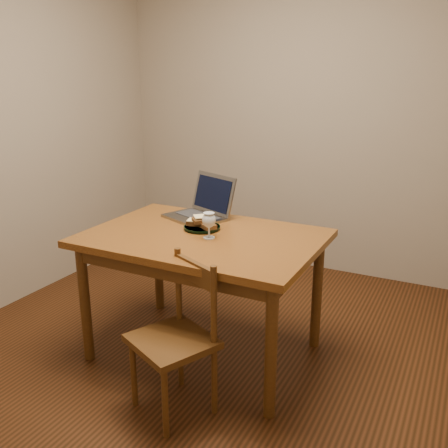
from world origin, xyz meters
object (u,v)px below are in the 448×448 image
at_px(milk_glass, 209,225).
at_px(laptop, 203,206).
at_px(table, 203,249).
at_px(chair, 176,331).
at_px(plate, 202,228).

distance_m(milk_glass, laptop, 0.43).
relative_size(table, milk_glass, 8.83).
distance_m(chair, plate, 0.71).
bearing_deg(laptop, plate, -40.66).
bearing_deg(table, laptop, 118.93).
relative_size(chair, milk_glass, 3.26).
bearing_deg(milk_glass, laptop, 123.57).
distance_m(chair, laptop, 0.97).
relative_size(table, plate, 6.09).
bearing_deg(laptop, chair, -47.89).
bearing_deg(laptop, milk_glass, -34.79).
bearing_deg(chair, laptop, 135.19).
xyz_separation_m(table, laptop, (-0.18, 0.32, 0.15)).
xyz_separation_m(table, milk_glass, (0.06, -0.03, 0.16)).
xyz_separation_m(table, chair, (0.13, -0.51, -0.23)).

